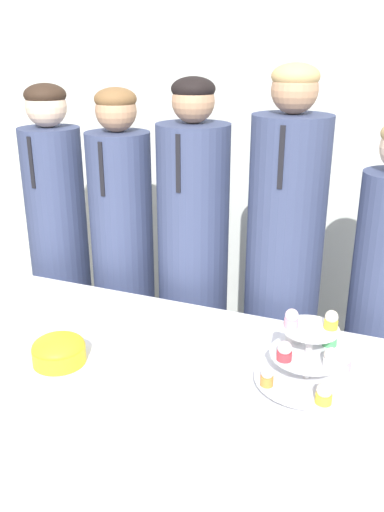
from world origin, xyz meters
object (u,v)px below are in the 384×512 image
Objects in this scene: round_cake at (59,352)px; student_4 at (381,318)px; student_2 at (193,277)px; cupcake_stand at (309,356)px; student_1 at (124,269)px; student_3 at (282,285)px; student_0 at (60,257)px.

student_4 is at bearing 41.31° from round_cake.
student_2 is at bearing 180.00° from student_4.
cupcake_stand is at bearing 12.19° from round_cake.
student_4 reaches higher than cupcake_stand.
student_4 is at bearing -0.00° from student_2.
round_cake is 0.16× the size of student_1.
student_2 is 0.78m from student_4.
round_cake is 0.95m from student_3.
round_cake is at bearing -138.69° from student_4.
student_4 is (0.17, 0.64, -0.16)m from cupcake_stand.
student_0 is at bearing 180.00° from student_1.
round_cake is 0.76m from cupcake_stand.
student_4 is at bearing 75.06° from cupcake_stand.
cupcake_stand is 0.68m from student_3.
student_4 is (0.91, 0.80, -0.09)m from round_cake.
student_1 is 0.97× the size of student_2.
cupcake_stand is 0.68m from student_4.
student_3 reaches higher than cupcake_stand.
student_1 is 1.12m from student_4.
student_3 is (1.07, 0.00, 0.03)m from student_0.
student_3 is at bearing 57.14° from round_cake.
round_cake is at bearing -167.81° from cupcake_stand.
round_cake is at bearing -122.86° from student_3.
student_3 is (0.39, 0.00, 0.03)m from student_2.
student_2 is at bearing 0.00° from student_1.
student_1 is 0.34m from student_2.
round_cake is at bearing -55.16° from student_0.
student_1 is 0.94× the size of student_3.
student_0 is (-1.30, 0.64, -0.12)m from cupcake_stand.
cupcake_stand is 0.19× the size of student_3.
student_3 is 0.40m from student_4.
cupcake_stand is at bearing -46.30° from student_2.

